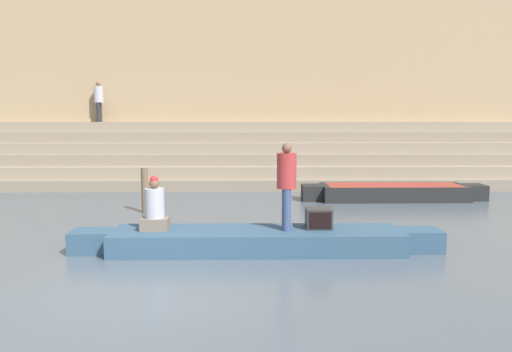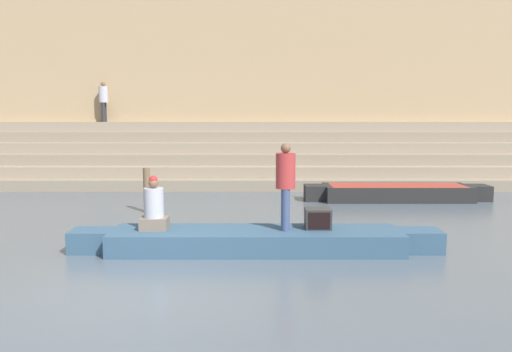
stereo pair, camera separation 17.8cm
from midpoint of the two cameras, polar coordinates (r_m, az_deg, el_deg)
name	(u,v)px [view 2 (the right image)]	position (r m, az deg, el deg)	size (l,w,h in m)	color
ground_plane	(135,295)	(7.65, -12.99, -13.13)	(120.00, 120.00, 0.00)	#4C5660
ghat_steps	(211,161)	(19.52, -4.92, 1.72)	(36.00, 3.84, 2.36)	gray
back_wall	(214,67)	(21.51, -4.57, 12.28)	(34.20, 1.28, 9.33)	tan
rowboat_main	(256,240)	(9.69, 0.52, -7.29)	(7.11, 1.30, 0.42)	#33516B
person_standing	(286,181)	(9.52, 3.93, -0.53)	(0.37, 0.37, 1.67)	#3D4C75
person_rowing	(154,209)	(9.78, -11.06, -3.67)	(0.52, 0.41, 1.05)	#756656
tv_set	(318,218)	(9.80, 7.61, -4.83)	(0.49, 0.45, 0.39)	#2D2D2D
moored_boat_shore	(397,192)	(16.06, 16.07, -1.79)	(5.69, 1.30, 0.47)	black
mooring_post	(147,190)	(13.75, -12.01, -1.59)	(0.18, 0.18, 1.22)	brown
person_on_steps	(104,99)	(21.33, -16.79, 8.43)	(0.37, 0.37, 1.61)	#28282D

